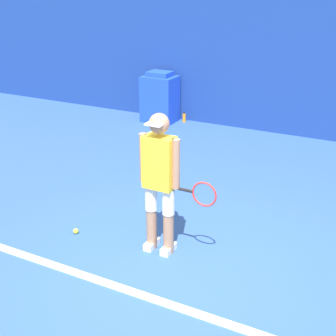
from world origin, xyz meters
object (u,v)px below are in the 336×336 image
tennis_ball (76,231)px  water_bottle (184,118)px  covered_chair (160,98)px  tennis_player (160,178)px

tennis_ball → water_bottle: size_ratio=0.32×
covered_chair → tennis_player: bearing=-61.5°
tennis_player → covered_chair: tennis_player is taller
covered_chair → water_bottle: covered_chair is taller
tennis_player → tennis_ball: (-1.10, -0.16, -0.87)m
tennis_ball → water_bottle: (-0.87, 4.89, 0.06)m
tennis_ball → water_bottle: water_bottle is taller
covered_chair → water_bottle: bearing=17.1°
tennis_ball → covered_chair: 4.96m
tennis_ball → water_bottle: 4.97m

